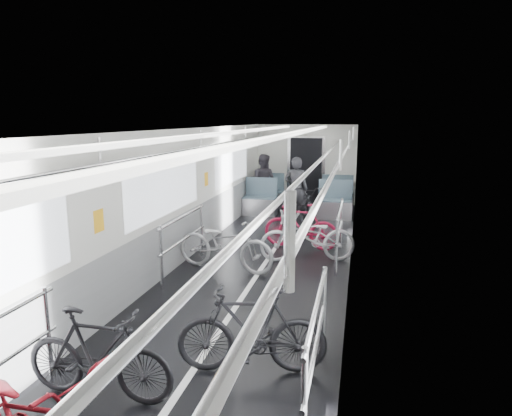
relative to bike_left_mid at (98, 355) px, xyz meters
The scene contains 9 objects.
car_shell 5.29m from the bike_left_mid, 82.68° to the left, with size 3.02×14.01×2.41m.
bike_left_mid is the anchor object (origin of this frame).
bike_left_far 3.81m from the bike_left_mid, 88.86° to the left, with size 0.63×1.80×0.94m, color #9B9BA0.
bike_right_near 1.48m from the bike_left_mid, 30.95° to the left, with size 0.43×1.54×0.92m, color black.
bike_right_mid 4.81m from the bike_left_mid, 73.06° to the left, with size 0.61×1.75×0.92m, color silver.
bike_right_far 5.55m from the bike_left_mid, 77.83° to the left, with size 0.44×1.54×0.93m, color #A21333.
bike_aisle 7.95m from the bike_left_mid, 82.90° to the left, with size 0.62×1.79×0.94m, color black.
person_standing 8.03m from the bike_left_mid, 84.96° to the left, with size 0.60×0.39×1.64m, color black.
person_seated 9.24m from the bike_left_mid, 92.60° to the left, with size 0.77×0.60×1.59m, color #322E36.
Camera 1 is at (1.60, -6.85, 2.57)m, focal length 32.00 mm.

